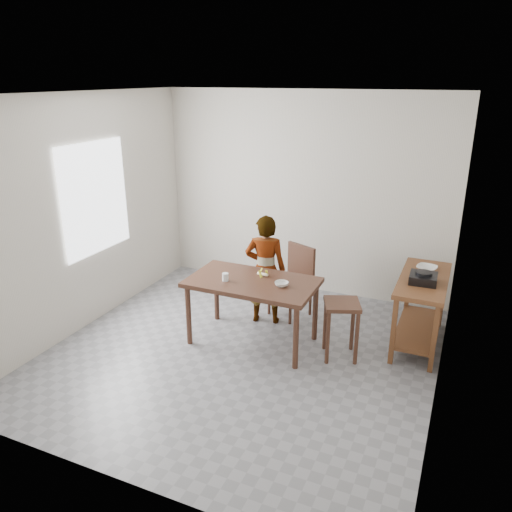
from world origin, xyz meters
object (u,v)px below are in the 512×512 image
at_px(prep_counter, 420,311).
at_px(stool, 341,330).
at_px(dining_chair, 290,282).
at_px(dining_table, 252,311).
at_px(child, 265,270).

relative_size(prep_counter, stool, 1.88).
bearing_deg(stool, dining_chair, 139.00).
distance_m(dining_table, prep_counter, 1.86).
height_order(prep_counter, stool, prep_counter).
distance_m(dining_table, stool, 0.99).
relative_size(dining_table, dining_chair, 1.58).
bearing_deg(dining_table, child, 97.08).
distance_m(prep_counter, dining_chair, 1.57).
bearing_deg(stool, dining_table, -175.28).
xyz_separation_m(dining_table, child, (-0.07, 0.53, 0.30)).
bearing_deg(stool, prep_counter, 40.20).
xyz_separation_m(child, stool, (1.05, -0.45, -0.35)).
relative_size(child, dining_chair, 1.52).
bearing_deg(prep_counter, dining_chair, 176.08).
bearing_deg(child, prep_counter, 170.45).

